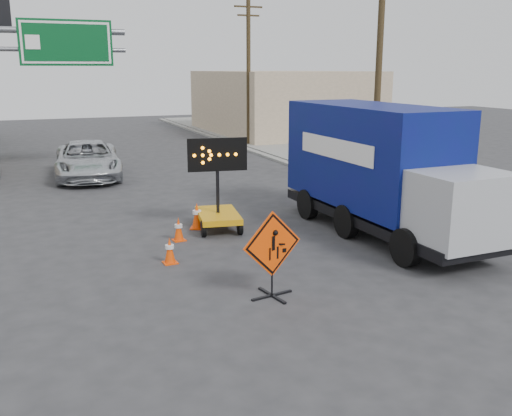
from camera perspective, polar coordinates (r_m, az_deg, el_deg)
ground at (r=11.94m, az=6.07°, el=-9.93°), size 100.00×100.00×0.00m
curb_right at (r=27.97m, az=4.55°, el=4.00°), size 0.40×60.00×0.12m
sidewalk_right at (r=29.06m, az=8.61°, el=4.29°), size 4.00×60.00×0.15m
building_right_far at (r=43.67m, az=2.52°, el=10.50°), size 10.00×14.00×4.60m
highway_gantry at (r=27.55m, az=-21.16°, el=13.47°), size 6.18×0.38×6.90m
utility_pole_near at (r=23.66m, az=12.16°, el=13.23°), size 1.80×0.26×9.00m
utility_pole_far at (r=36.11m, az=-0.75°, el=13.61°), size 1.80×0.26×9.00m
construction_sign at (r=12.10m, az=1.63°, el=-4.45°), size 1.42×1.01×1.90m
arrow_board at (r=17.31m, az=-3.82°, el=-0.13°), size 1.76×2.14×2.80m
pickup_truck at (r=26.62m, az=-16.48°, el=4.64°), size 3.21×6.10×1.64m
box_truck at (r=17.04m, az=12.42°, el=3.02°), size 2.65×7.94×3.75m
cone_a at (r=14.53m, az=-8.63°, el=-4.19°), size 0.36×0.36×0.68m
cone_b at (r=16.38m, az=-7.75°, el=-2.09°), size 0.38×0.38×0.68m
cone_c at (r=17.54m, az=-5.92°, el=-0.76°), size 0.54×0.54×0.81m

